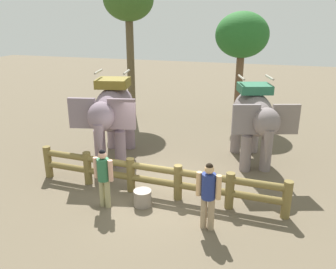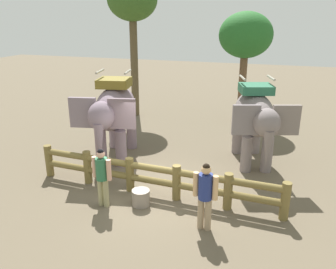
{
  "view_description": "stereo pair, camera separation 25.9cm",
  "coord_description": "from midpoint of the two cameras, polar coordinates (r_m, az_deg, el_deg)",
  "views": [
    {
      "loc": [
        2.98,
        -8.68,
        5.03
      ],
      "look_at": [
        0.0,
        1.31,
        1.4
      ],
      "focal_mm": 36.83,
      "sensor_mm": 36.0,
      "label": 1
    },
    {
      "loc": [
        3.23,
        -8.6,
        5.03
      ],
      "look_at": [
        0.0,
        1.31,
        1.4
      ],
      "focal_mm": 36.83,
      "sensor_mm": 36.0,
      "label": 2
    }
  ],
  "objects": [
    {
      "name": "tourist_man_in_blue",
      "position": [
        9.49,
        -10.09,
        -6.4
      ],
      "size": [
        0.59,
        0.37,
        1.69
      ],
      "color": "#999367",
      "rests_on": "ground"
    },
    {
      "name": "log_fence",
      "position": [
        10.08,
        -1.83,
        -6.88
      ],
      "size": [
        7.6,
        0.58,
        1.05
      ],
      "color": "brown",
      "rests_on": "ground"
    },
    {
      "name": "elephant_center",
      "position": [
        12.15,
        14.83,
        2.77
      ],
      "size": [
        2.47,
        3.67,
        3.07
      ],
      "color": "slate",
      "rests_on": "ground"
    },
    {
      "name": "tree_far_left",
      "position": [
        17.73,
        -5.47,
        20.84
      ],
      "size": [
        2.42,
        2.42,
        6.77
      ],
      "color": "brown",
      "rests_on": "ground"
    },
    {
      "name": "tourist_woman_in_black",
      "position": [
        8.42,
        7.07,
        -9.44
      ],
      "size": [
        0.62,
        0.38,
        1.76
      ],
      "color": "#9E8666",
      "rests_on": "ground"
    },
    {
      "name": "elephant_near_left",
      "position": [
        12.36,
        -8.34,
        3.83
      ],
      "size": [
        2.31,
        3.81,
        3.2
      ],
      "color": "slate",
      "rests_on": "ground"
    },
    {
      "name": "tree_back_center",
      "position": [
        17.0,
        13.17,
        15.48
      ],
      "size": [
        2.49,
        2.49,
        5.2
      ],
      "color": "brown",
      "rests_on": "ground"
    },
    {
      "name": "feed_bucket",
      "position": [
        9.75,
        -3.75,
        -10.37
      ],
      "size": [
        0.5,
        0.5,
        0.45
      ],
      "color": "gray",
      "rests_on": "ground"
    },
    {
      "name": "ground_plane",
      "position": [
        10.47,
        -1.54,
        -9.53
      ],
      "size": [
        60.0,
        60.0,
        0.0
      ],
      "primitive_type": "plane",
      "color": "brown"
    }
  ]
}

